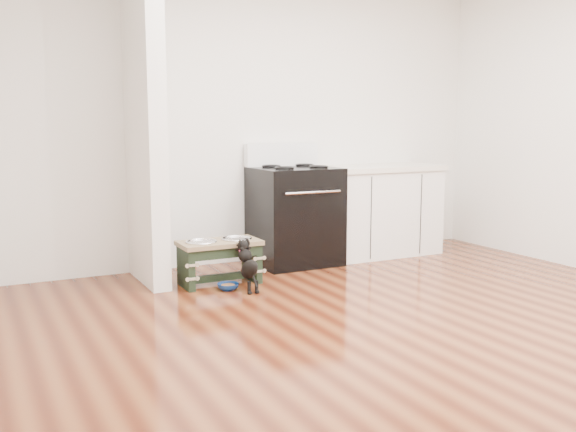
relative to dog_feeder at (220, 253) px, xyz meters
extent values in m
plane|color=#42180B|center=(0.67, -1.74, -0.26)|extent=(5.00, 5.00, 0.00)
plane|color=silver|center=(0.67, 0.76, 1.09)|extent=(5.00, 0.00, 5.00)
cube|color=silver|center=(-0.50, 0.36, 1.09)|extent=(0.15, 0.80, 2.70)
cube|color=black|center=(0.92, 0.41, 0.20)|extent=(0.76, 0.65, 0.92)
cube|color=black|center=(0.92, 0.10, 0.14)|extent=(0.58, 0.02, 0.50)
cylinder|color=silver|center=(0.92, 0.06, 0.46)|extent=(0.56, 0.02, 0.02)
cube|color=white|center=(0.92, 0.69, 0.77)|extent=(0.76, 0.08, 0.22)
torus|color=black|center=(0.74, 0.27, 0.67)|extent=(0.18, 0.18, 0.02)
torus|color=black|center=(1.10, 0.27, 0.67)|extent=(0.18, 0.18, 0.02)
torus|color=black|center=(0.74, 0.55, 0.67)|extent=(0.18, 0.18, 0.02)
torus|color=black|center=(1.10, 0.55, 0.67)|extent=(0.18, 0.18, 0.02)
cube|color=white|center=(1.90, 0.44, 0.17)|extent=(1.20, 0.60, 0.86)
cube|color=beige|center=(1.90, 0.44, 0.62)|extent=(1.24, 0.64, 0.05)
cube|color=black|center=(1.90, 0.18, -0.21)|extent=(1.20, 0.06, 0.10)
cube|color=black|center=(-0.29, 0.01, -0.10)|extent=(0.06, 0.32, 0.33)
cube|color=black|center=(0.29, 0.01, -0.10)|extent=(0.06, 0.32, 0.33)
cube|color=black|center=(0.00, -0.14, 0.03)|extent=(0.53, 0.03, 0.08)
cube|color=black|center=(0.00, 0.01, -0.21)|extent=(0.53, 0.06, 0.06)
cube|color=brown|center=(0.00, 0.01, 0.09)|extent=(0.67, 0.36, 0.04)
cylinder|color=silver|center=(-0.16, 0.01, 0.09)|extent=(0.23, 0.23, 0.04)
cylinder|color=silver|center=(0.16, 0.01, 0.09)|extent=(0.23, 0.23, 0.04)
torus|color=silver|center=(-0.16, 0.01, 0.11)|extent=(0.26, 0.26, 0.02)
torus|color=silver|center=(0.16, 0.01, 0.11)|extent=(0.26, 0.26, 0.02)
cylinder|color=black|center=(0.09, -0.41, -0.21)|extent=(0.03, 0.03, 0.10)
cylinder|color=black|center=(0.15, -0.41, -0.21)|extent=(0.03, 0.03, 0.10)
sphere|color=black|center=(0.09, -0.42, -0.25)|extent=(0.04, 0.04, 0.04)
sphere|color=black|center=(0.15, -0.42, -0.25)|extent=(0.04, 0.04, 0.04)
ellipsoid|color=black|center=(0.12, -0.34, -0.08)|extent=(0.12, 0.27, 0.24)
sphere|color=black|center=(0.12, -0.26, 0.02)|extent=(0.11, 0.11, 0.11)
sphere|color=black|center=(0.12, -0.22, 0.09)|extent=(0.10, 0.10, 0.10)
sphere|color=black|center=(0.09, -0.16, 0.09)|extent=(0.03, 0.03, 0.03)
sphere|color=black|center=(0.15, -0.16, 0.09)|extent=(0.03, 0.03, 0.03)
cylinder|color=black|center=(0.12, -0.45, -0.16)|extent=(0.02, 0.08, 0.09)
torus|color=#DD4169|center=(0.12, -0.24, 0.05)|extent=(0.09, 0.06, 0.08)
imported|color=navy|center=(-0.01, -0.21, -0.23)|extent=(0.18, 0.18, 0.05)
cylinder|color=brown|center=(-0.01, -0.21, -0.23)|extent=(0.11, 0.11, 0.02)
camera|label=1|loc=(-1.88, -4.91, 1.08)|focal=40.00mm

